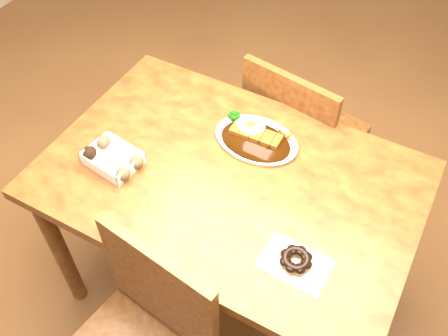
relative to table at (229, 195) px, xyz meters
The scene contains 6 objects.
ground 0.65m from the table, ahead, with size 6.00×6.00×0.00m, color brown.
table is the anchor object (origin of this frame).
chair_far 0.56m from the table, 85.38° to the left, with size 0.48×0.48×0.87m.
katsu_curry_plate 0.22m from the table, 89.48° to the left, with size 0.30×0.22×0.06m.
donut_box 0.40m from the table, 159.48° to the right, with size 0.21×0.16×0.05m.
pon_de_ring 0.39m from the table, 31.72° to the right, with size 0.20×0.14×0.04m.
Camera 1 is at (0.48, -0.91, 1.98)m, focal length 40.00 mm.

